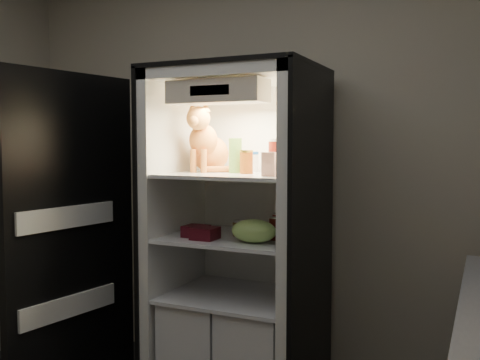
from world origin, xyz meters
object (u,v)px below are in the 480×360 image
object	(u,v)px
refrigerator	(240,260)
grape_bag	(254,231)
mayo_tub	(251,162)
soda_can_b	(285,226)
cream_carton	(270,164)
soda_can_a	(278,224)
soda_can_c	(275,229)
berry_box_left	(196,231)
condiment_jar	(238,228)
berry_box_right	(205,233)
pepper_jar	(279,156)
tabby_cat	(207,146)
parmesan_shaker	(235,156)
salsa_jar	(246,162)

from	to	relation	value
refrigerator	grape_bag	world-z (taller)	refrigerator
mayo_tub	soda_can_b	world-z (taller)	mayo_tub
cream_carton	soda_can_a	size ratio (longest dim) A/B	1.01
soda_can_b	soda_can_c	distance (m)	0.07
berry_box_left	condiment_jar	bearing A→B (deg)	30.41
grape_bag	berry_box_right	size ratio (longest dim) A/B	1.89
mayo_tub	soda_can_a	size ratio (longest dim) A/B	0.98
mayo_tub	condiment_jar	xyz separation A→B (m)	(-0.01, -0.16, -0.37)
cream_carton	soda_can_a	distance (m)	0.45
pepper_jar	soda_can_b	xyz separation A→B (m)	(0.03, 0.01, -0.38)
cream_carton	berry_box_left	distance (m)	0.59
tabby_cat	grape_bag	size ratio (longest dim) A/B	1.68
soda_can_a	pepper_jar	bearing A→B (deg)	-67.87
soda_can_b	condiment_jar	world-z (taller)	soda_can_b
condiment_jar	mayo_tub	bearing A→B (deg)	86.34
pepper_jar	cream_carton	bearing A→B (deg)	-82.12
parmesan_shaker	soda_can_a	distance (m)	0.46
tabby_cat	pepper_jar	distance (m)	0.47
soda_can_b	pepper_jar	bearing A→B (deg)	-163.75
soda_can_c	grape_bag	size ratio (longest dim) A/B	0.50
soda_can_c	condiment_jar	world-z (taller)	soda_can_c
cream_carton	grape_bag	size ratio (longest dim) A/B	0.50
soda_can_c	grape_bag	bearing A→B (deg)	-121.16
tabby_cat	salsa_jar	distance (m)	0.32
cream_carton	soda_can_b	world-z (taller)	cream_carton
soda_can_a	parmesan_shaker	bearing A→B (deg)	-156.80
tabby_cat	parmesan_shaker	bearing A→B (deg)	-17.35
mayo_tub	salsa_jar	xyz separation A→B (m)	(0.04, -0.17, 0.01)
tabby_cat	grape_bag	xyz separation A→B (m)	(0.40, -0.22, -0.44)
tabby_cat	cream_carton	bearing A→B (deg)	-29.66
tabby_cat	pepper_jar	xyz separation A→B (m)	(0.46, -0.05, -0.06)
cream_carton	grape_bag	world-z (taller)	cream_carton
berry_box_left	soda_can_b	bearing A→B (deg)	19.43
mayo_tub	soda_can_b	bearing A→B (deg)	-24.41
refrigerator	mayo_tub	size ratio (longest dim) A/B	15.92
mayo_tub	cream_carton	world-z (taller)	cream_carton
tabby_cat	berry_box_right	bearing A→B (deg)	-68.53
refrigerator	berry_box_right	distance (m)	0.31
soda_can_b	parmesan_shaker	bearing A→B (deg)	-177.74
mayo_tub	soda_can_b	distance (m)	0.44
pepper_jar	soda_can_b	distance (m)	0.38
cream_carton	soda_can_c	size ratio (longest dim) A/B	1.01
soda_can_b	grape_bag	distance (m)	0.21
parmesan_shaker	salsa_jar	size ratio (longest dim) A/B	1.50
tabby_cat	soda_can_b	bearing A→B (deg)	-8.43
grape_bag	parmesan_shaker	bearing A→B (deg)	137.23
soda_can_a	berry_box_right	distance (m)	0.43
mayo_tub	cream_carton	size ratio (longest dim) A/B	0.97
tabby_cat	soda_can_a	xyz separation A→B (m)	(0.43, 0.05, -0.44)
tabby_cat	berry_box_right	distance (m)	0.54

